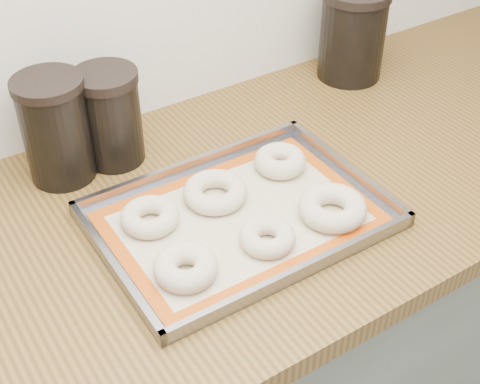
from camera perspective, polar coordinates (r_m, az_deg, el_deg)
cabinet at (r=1.54m, az=4.20°, el=-12.15°), size 3.00×0.65×0.86m
countertop at (r=1.23m, az=5.16°, el=1.25°), size 3.06×0.68×0.04m
baking_tray at (r=1.10m, az=-0.00°, el=-2.17°), size 0.46×0.33×0.03m
baking_mat at (r=1.10m, az=-0.00°, el=-2.25°), size 0.42×0.29×0.00m
bagel_front_left at (r=0.99m, az=-4.66°, el=-6.41°), size 0.12×0.12×0.04m
bagel_front_mid at (r=1.04m, az=2.36°, el=-3.87°), size 0.11×0.11×0.03m
bagel_front_right at (r=1.10m, az=7.90°, el=-1.35°), size 0.13×0.13×0.04m
bagel_back_left at (r=1.09m, az=-7.70°, el=-2.12°), size 0.10×0.10×0.03m
bagel_back_mid at (r=1.13m, az=-2.14°, el=-0.01°), size 0.13×0.13×0.03m
bagel_back_right at (r=1.20m, az=3.44°, el=2.66°), size 0.10×0.10×0.04m
canister_left at (r=1.19m, az=-15.44°, el=5.21°), size 0.12×0.12×0.19m
canister_mid at (r=1.21m, az=-11.04°, el=6.33°), size 0.11×0.11×0.18m
canister_right at (r=1.48m, az=9.59°, el=13.18°), size 0.15×0.15×0.20m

